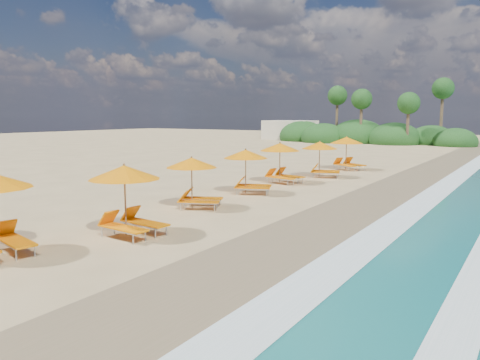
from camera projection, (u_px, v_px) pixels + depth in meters
name	position (u px, v px, depth m)	size (l,w,h in m)	color
ground	(240.00, 211.00, 17.86)	(160.00, 160.00, 0.00)	tan
wet_sand	(340.00, 224.00, 15.72)	(4.00, 160.00, 0.01)	#846D4E
surf_foam	(425.00, 235.00, 14.27)	(4.00, 160.00, 0.01)	white
station_3	(129.00, 195.00, 14.13)	(2.47, 2.31, 2.20)	olive
station_4	(196.00, 179.00, 18.37)	(2.69, 2.68, 2.04)	olive
station_5	(249.00, 168.00, 21.77)	(2.75, 2.73, 2.10)	olive
station_6	(282.00, 160.00, 25.15)	(2.66, 2.55, 2.20)	olive
station_7	(322.00, 157.00, 27.49)	(2.73, 2.68, 2.13)	olive
station_8	(348.00, 151.00, 31.20)	(3.00, 3.00, 2.23)	olive
treeline	(365.00, 135.00, 60.97)	(25.80, 8.80, 9.74)	#163D14
beach_building	(290.00, 130.00, 69.44)	(7.00, 5.00, 2.80)	beige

